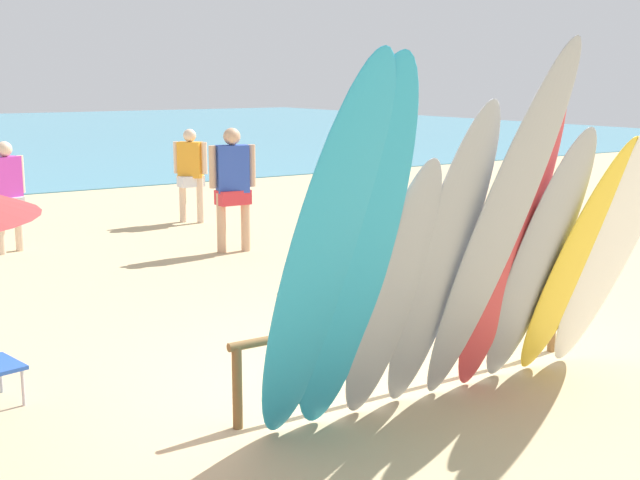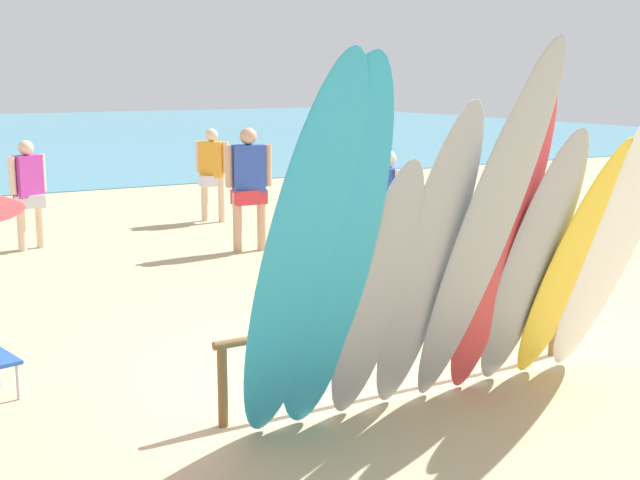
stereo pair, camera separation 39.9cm
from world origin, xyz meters
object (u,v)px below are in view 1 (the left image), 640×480
(surfboard_white_8, at_px, (625,218))
(beachgoer_strolling, at_px, (375,204))
(beachgoer_photographing, at_px, (233,181))
(beachgoer_by_water, at_px, (7,189))
(surfboard_rack, at_px, (415,324))
(surfboard_grey_2, at_px, (391,295))
(surfboard_red_5, at_px, (509,242))
(surfboard_teal_1, at_px, (353,259))
(surfboard_teal_0, at_px, (323,263))
(surfboard_grey_3, at_px, (440,264))
(surfboard_grey_4, at_px, (496,234))
(surfboard_yellow_7, at_px, (577,260))
(surfboard_grey_6, at_px, (538,261))
(beachgoer_near_rack, at_px, (191,169))

(surfboard_white_8, bearing_deg, beachgoer_strolling, 85.23)
(beachgoer_photographing, height_order, beachgoer_by_water, beachgoer_photographing)
(beachgoer_strolling, bearing_deg, surfboard_white_8, 173.40)
(surfboard_rack, height_order, beachgoer_strolling, beachgoer_strolling)
(surfboard_grey_2, distance_m, surfboard_red_5, 1.08)
(surfboard_teal_1, distance_m, beachgoer_by_water, 7.82)
(surfboard_red_5, relative_size, beachgoer_photographing, 1.49)
(surfboard_white_8, bearing_deg, surfboard_teal_0, -177.60)
(beachgoer_strolling, relative_size, beachgoer_photographing, 0.90)
(surfboard_teal_0, height_order, surfboard_teal_1, surfboard_teal_0)
(surfboard_grey_3, bearing_deg, surfboard_grey_4, -23.42)
(surfboard_teal_0, bearing_deg, beachgoer_strolling, 46.36)
(surfboard_rack, height_order, surfboard_yellow_7, surfboard_yellow_7)
(surfboard_grey_4, height_order, surfboard_red_5, surfboard_grey_4)
(surfboard_teal_1, xyz_separation_m, surfboard_grey_4, (1.16, -0.06, 0.05))
(surfboard_yellow_7, bearing_deg, surfboard_grey_2, 172.92)
(surfboard_grey_6, relative_size, beachgoer_near_rack, 1.43)
(surfboard_teal_0, relative_size, surfboard_teal_1, 1.01)
(surfboard_rack, relative_size, surfboard_yellow_7, 1.50)
(surfboard_teal_0, bearing_deg, surfboard_grey_6, 0.54)
(surfboard_rack, distance_m, surfboard_grey_3, 0.96)
(surfboard_grey_4, xyz_separation_m, surfboard_yellow_7, (1.03, 0.16, -0.33))
(surfboard_teal_0, distance_m, surfboard_teal_1, 0.23)
(beachgoer_strolling, distance_m, beachgoer_photographing, 2.37)
(surfboard_rack, distance_m, beachgoer_strolling, 3.79)
(beachgoer_strolling, height_order, beachgoer_near_rack, beachgoer_near_rack)
(surfboard_grey_4, distance_m, beachgoer_photographing, 6.36)
(surfboard_teal_1, relative_size, beachgoer_strolling, 1.79)
(surfboard_teal_1, distance_m, beachgoer_photographing, 6.62)
(surfboard_teal_0, relative_size, surfboard_white_8, 0.96)
(surfboard_rack, xyz_separation_m, beachgoer_near_rack, (1.74, 7.99, 0.39))
(surfboard_teal_1, xyz_separation_m, beachgoer_by_water, (-0.29, 7.81, -0.40))
(surfboard_grey_4, bearing_deg, beachgoer_photographing, 75.48)
(surfboard_grey_2, relative_size, beachgoer_strolling, 1.33)
(beachgoer_strolling, bearing_deg, beachgoer_by_water, 43.14)
(surfboard_grey_6, xyz_separation_m, surfboard_yellow_7, (0.40, -0.03, -0.04))
(surfboard_teal_1, relative_size, surfboard_grey_2, 1.35)
(surfboard_teal_0, bearing_deg, surfboard_yellow_7, -0.92)
(surfboard_teal_1, bearing_deg, surfboard_grey_4, 1.64)
(surfboard_teal_0, distance_m, surfboard_grey_6, 2.05)
(surfboard_teal_1, relative_size, beachgoer_by_water, 1.79)
(surfboard_grey_3, relative_size, surfboard_grey_6, 1.10)
(surfboard_grey_3, bearing_deg, beachgoer_by_water, 97.36)
(surfboard_yellow_7, distance_m, beachgoer_by_water, 8.10)
(surfboard_grey_2, relative_size, surfboard_yellow_7, 0.95)
(surfboard_white_8, relative_size, beachgoer_by_water, 1.88)
(surfboard_grey_2, distance_m, surfboard_grey_4, 0.86)
(surfboard_teal_1, xyz_separation_m, surfboard_white_8, (2.50, -0.08, 0.05))
(surfboard_red_5, xyz_separation_m, surfboard_yellow_7, (0.73, -0.01, -0.22))
(beachgoer_strolling, bearing_deg, surfboard_rack, 150.12)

